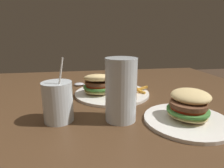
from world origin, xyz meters
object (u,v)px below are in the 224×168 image
(meal_plate_near, at_px, (106,89))
(beer_glass, at_px, (121,91))
(spoon, at_px, (81,84))
(juice_glass, at_px, (58,104))
(meal_plate_far, at_px, (188,111))

(meal_plate_near, height_order, beer_glass, beer_glass)
(meal_plate_near, relative_size, spoon, 2.01)
(beer_glass, xyz_separation_m, juice_glass, (0.18, -0.02, -0.04))
(beer_glass, xyz_separation_m, spoon, (0.12, -0.40, -0.08))
(beer_glass, distance_m, juice_glass, 0.18)
(meal_plate_near, height_order, spoon, meal_plate_near)
(juice_glass, xyz_separation_m, spoon, (-0.06, -0.38, -0.05))
(beer_glass, bearing_deg, spoon, -73.79)
(meal_plate_near, bearing_deg, spoon, -58.55)
(beer_glass, distance_m, spoon, 0.43)
(juice_glass, bearing_deg, spoon, -99.40)
(spoon, height_order, meal_plate_far, meal_plate_far)
(meal_plate_near, distance_m, juice_glass, 0.27)
(meal_plate_near, height_order, meal_plate_far, meal_plate_near)
(juice_glass, height_order, meal_plate_far, juice_glass)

